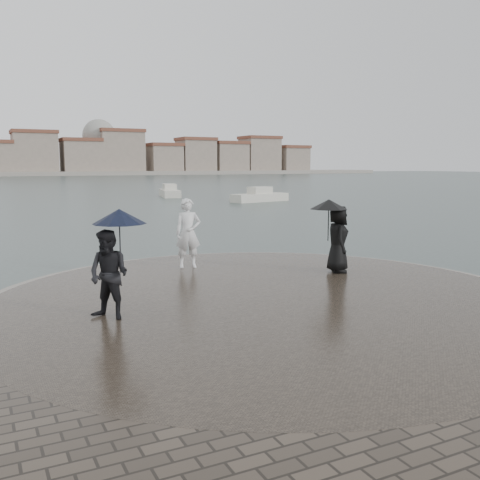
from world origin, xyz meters
TOP-DOWN VIEW (x-y plane):
  - ground at (0.00, 0.00)m, footprint 400.00×400.00m
  - kerb_ring at (0.00, 3.50)m, footprint 12.50×12.50m
  - quay_tip at (0.00, 3.50)m, footprint 11.90×11.90m
  - statue at (-0.29, 7.45)m, footprint 0.79×0.61m
  - visitor_left at (-3.35, 3.41)m, footprint 1.26×1.12m
  - visitor_right at (2.98, 5.08)m, footprint 1.21×1.12m
  - boats at (5.71, 39.16)m, footprint 33.15×14.61m

SIDE VIEW (x-z plane):
  - ground at x=0.00m, z-range 0.00..0.00m
  - kerb_ring at x=0.00m, z-range 0.00..0.32m
  - quay_tip at x=0.00m, z-range 0.00..0.36m
  - boats at x=5.71m, z-range -0.37..1.13m
  - statue at x=-0.29m, z-range 0.36..2.29m
  - visitor_left at x=-3.35m, z-range 0.44..2.48m
  - visitor_right at x=2.98m, z-range 0.49..2.44m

